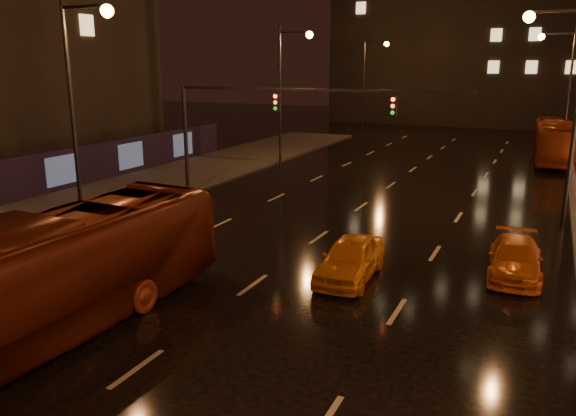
{
  "coord_description": "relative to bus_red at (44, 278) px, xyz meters",
  "views": [
    {
      "loc": [
        8.67,
        -5.69,
        7.3
      ],
      "look_at": [
        0.74,
        11.27,
        2.5
      ],
      "focal_mm": 35.0,
      "sensor_mm": 36.0,
      "label": 1
    }
  ],
  "objects": [
    {
      "name": "bus_red",
      "position": [
        0.0,
        0.0,
        0.0
      ],
      "size": [
        3.21,
        12.36,
        3.42
      ],
      "primitive_type": "imported",
      "rotation": [
        0.0,
        0.0,
        -0.03
      ],
      "color": "#641F0E",
      "rests_on": "ground"
    },
    {
      "name": "traffic_signal",
      "position": [
        -1.76,
        15.65,
        3.02
      ],
      "size": [
        15.31,
        0.32,
        6.2
      ],
      "color": "black",
      "rests_on": "ground"
    },
    {
      "name": "ground",
      "position": [
        3.3,
        15.65,
        -1.71
      ],
      "size": [
        140.0,
        140.0,
        0.0
      ],
      "primitive_type": "plane",
      "color": "black",
      "rests_on": "ground"
    },
    {
      "name": "streetlight_right",
      "position": [
        12.22,
        -2.35,
        4.72
      ],
      "size": [
        2.64,
        0.5,
        10.0
      ],
      "color": "black",
      "rests_on": "ground"
    },
    {
      "name": "bus_curb",
      "position": [
        12.3,
        37.72,
        -0.14
      ],
      "size": [
        3.22,
        11.41,
        3.14
      ],
      "primitive_type": "imported",
      "rotation": [
        0.0,
        0.0,
        0.05
      ],
      "color": "maroon",
      "rests_on": "ground"
    },
    {
      "name": "sidewalk_left",
      "position": [
        -10.2,
        10.65,
        -1.64
      ],
      "size": [
        7.0,
        70.0,
        0.15
      ],
      "primitive_type": "cube",
      "color": "#38332D",
      "rests_on": "ground"
    },
    {
      "name": "taxi_near",
      "position": [
        6.09,
        7.65,
        -0.99
      ],
      "size": [
        1.89,
        4.32,
        1.45
      ],
      "primitive_type": "imported",
      "rotation": [
        0.0,
        0.0,
        0.04
      ],
      "color": "orange",
      "rests_on": "ground"
    },
    {
      "name": "taxi_far",
      "position": [
        11.3,
        10.39,
        -1.09
      ],
      "size": [
        1.99,
        4.39,
        1.25
      ],
      "primitive_type": "imported",
      "rotation": [
        0.0,
        0.0,
        0.06
      ],
      "color": "#D45F13",
      "rests_on": "ground"
    }
  ]
}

